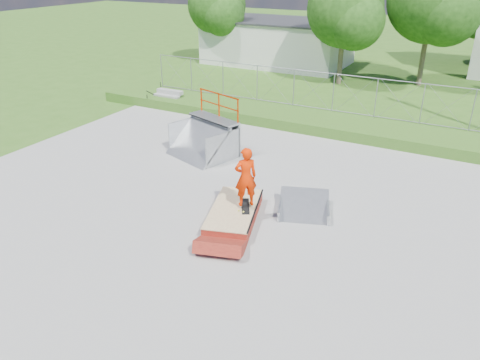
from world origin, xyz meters
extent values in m
plane|color=#34601B|center=(0.00, 0.00, 0.00)|extent=(120.00, 120.00, 0.00)
cube|color=gray|center=(0.00, 0.00, 0.02)|extent=(20.00, 16.00, 0.04)
cube|color=#34601B|center=(0.00, 9.50, 0.25)|extent=(24.00, 3.00, 0.50)
cube|color=maroon|center=(0.45, 0.03, 0.19)|extent=(2.02, 2.95, 0.38)
cube|color=tan|center=(0.45, 0.03, 0.39)|extent=(2.05, 2.98, 0.03)
cube|color=black|center=(0.76, 0.19, 0.45)|extent=(0.58, 0.80, 0.13)
imported|color=red|center=(0.76, 0.19, 1.35)|extent=(0.78, 0.76, 1.80)
cube|color=silver|center=(-8.00, 22.00, 1.50)|extent=(10.00, 6.00, 3.00)
cylinder|color=brown|center=(-2.00, 18.00, 1.22)|extent=(0.30, 0.30, 2.45)
sphere|color=#193E11|center=(-2.00, 18.00, 4.41)|extent=(4.48, 4.48, 4.48)
sphere|color=#193E11|center=(-1.16, 17.44, 3.85)|extent=(3.36, 3.36, 3.36)
cylinder|color=brown|center=(2.50, 20.00, 1.40)|extent=(0.30, 0.30, 2.80)
sphere|color=#193E11|center=(3.46, 19.36, 4.40)|extent=(3.84, 3.84, 3.84)
cylinder|color=brown|center=(-12.00, 20.00, 1.14)|extent=(0.30, 0.30, 2.27)
sphere|color=#193E11|center=(-12.00, 20.00, 4.10)|extent=(4.16, 4.16, 4.16)
sphere|color=#193E11|center=(-11.22, 19.48, 3.58)|extent=(3.12, 3.12, 3.12)
cylinder|color=brown|center=(5.00, 28.00, 1.05)|extent=(0.30, 0.30, 2.10)
camera|label=1|loc=(6.39, -10.60, 7.09)|focal=35.00mm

